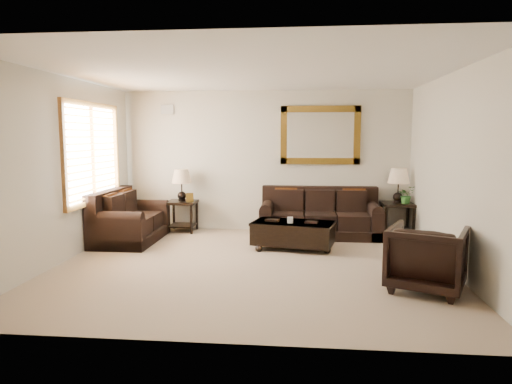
# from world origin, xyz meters

# --- Properties ---
(room) EXTENTS (5.51, 5.01, 2.71)m
(room) POSITION_xyz_m (0.00, 0.00, 1.35)
(room) COLOR gray
(room) RESTS_ON ground
(window) EXTENTS (0.07, 1.96, 1.66)m
(window) POSITION_xyz_m (-2.70, 0.90, 1.55)
(window) COLOR white
(window) RESTS_ON room
(mirror) EXTENTS (1.50, 0.06, 1.10)m
(mirror) POSITION_xyz_m (1.06, 2.47, 1.85)
(mirror) COLOR #4E280F
(mirror) RESTS_ON room
(air_vent) EXTENTS (0.25, 0.02, 0.18)m
(air_vent) POSITION_xyz_m (-1.90, 2.48, 2.35)
(air_vent) COLOR #999999
(air_vent) RESTS_ON room
(sofa) EXTENTS (2.17, 0.94, 0.89)m
(sofa) POSITION_xyz_m (1.06, 2.07, 0.32)
(sofa) COLOR black
(sofa) RESTS_ON room
(loveseat) EXTENTS (0.95, 1.60, 0.90)m
(loveseat) POSITION_xyz_m (-2.31, 1.30, 0.33)
(loveseat) COLOR black
(loveseat) RESTS_ON room
(end_table_left) EXTENTS (0.55, 0.55, 1.20)m
(end_table_left) POSITION_xyz_m (-1.57, 2.19, 0.78)
(end_table_left) COLOR black
(end_table_left) RESTS_ON room
(end_table_right) EXTENTS (0.57, 0.57, 1.25)m
(end_table_right) POSITION_xyz_m (2.48, 2.18, 0.82)
(end_table_right) COLOR black
(end_table_right) RESTS_ON room
(coffee_table) EXTENTS (1.42, 0.95, 0.55)m
(coffee_table) POSITION_xyz_m (0.59, 1.03, 0.28)
(coffee_table) COLOR black
(coffee_table) RESTS_ON room
(armchair) EXTENTS (1.08, 1.05, 0.86)m
(armchair) POSITION_xyz_m (2.20, -0.86, 0.43)
(armchair) COLOR black
(armchair) RESTS_ON floor
(potted_plant) EXTENTS (0.40, 0.41, 0.25)m
(potted_plant) POSITION_xyz_m (2.60, 2.07, 0.74)
(potted_plant) COLOR #23531C
(potted_plant) RESTS_ON end_table_right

